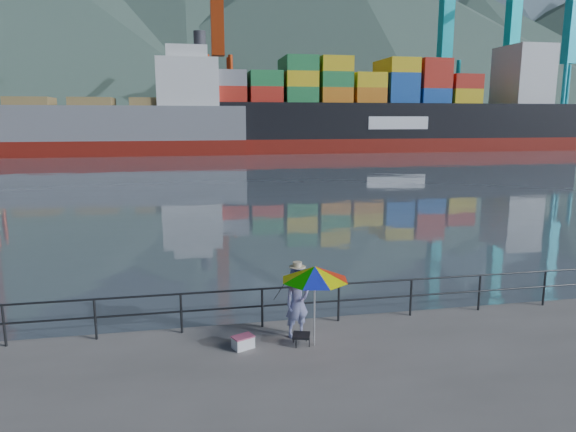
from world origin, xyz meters
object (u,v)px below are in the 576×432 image
Objects in this scene: cooler_bag at (243,343)px; fisherman at (297,302)px; bulk_carrier at (102,125)px; container_ship at (395,115)px; beach_umbrella at (315,273)px.

fisherman is at bearing -7.19° from cooler_bag.
container_ship is at bearing 2.79° from bulk_carrier.
cooler_bag is (-1.35, -0.41, -0.73)m from fisherman.
container_ship is (33.57, 72.57, 5.65)m from cooler_bag.
bulk_carrier is 47.31m from container_ship.
container_ship reaches higher than cooler_bag.
container_ship reaches higher than bulk_carrier.
bulk_carrier is (-15.01, 69.86, 3.35)m from fisherman.
container_ship is at bearing 41.15° from cooler_bag.
cooler_bag is at bearing 179.20° from fisherman.
fisherman is 0.90× the size of beach_umbrella.
cooler_bag is 71.70m from bulk_carrier.
beach_umbrella is 79.55m from container_ship.
fisherman is 0.03× the size of container_ship.
cooler_bag is at bearing -79.00° from bulk_carrier.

